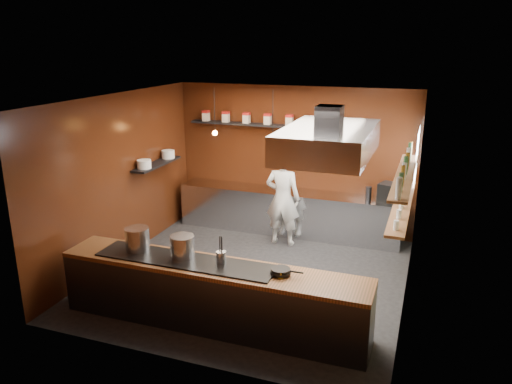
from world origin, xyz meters
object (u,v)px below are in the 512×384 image
at_px(stockpot_large, 137,239).
at_px(stockpot_small, 183,246).
at_px(extractor_hood, 328,141).
at_px(chef, 283,198).
at_px(espresso_machine, 390,193).

distance_m(stockpot_large, stockpot_small, 0.73).
relative_size(extractor_hood, stockpot_small, 5.86).
xyz_separation_m(extractor_hood, chef, (-1.24, 1.98, -1.58)).
distance_m(espresso_machine, chef, 2.04).
height_order(espresso_machine, chef, chef).
bearing_deg(extractor_hood, espresso_machine, 74.19).
distance_m(extractor_hood, stockpot_large, 3.08).
height_order(extractor_hood, espresso_machine, extractor_hood).
height_order(extractor_hood, stockpot_large, extractor_hood).
xyz_separation_m(extractor_hood, espresso_machine, (0.72, 2.53, -1.42)).
xyz_separation_m(stockpot_large, chef, (1.26, 3.11, -0.18)).
bearing_deg(extractor_hood, stockpot_small, -147.37).
bearing_deg(stockpot_small, extractor_hood, 32.63).
bearing_deg(stockpot_large, espresso_machine, 48.70).
bearing_deg(chef, stockpot_large, 68.07).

